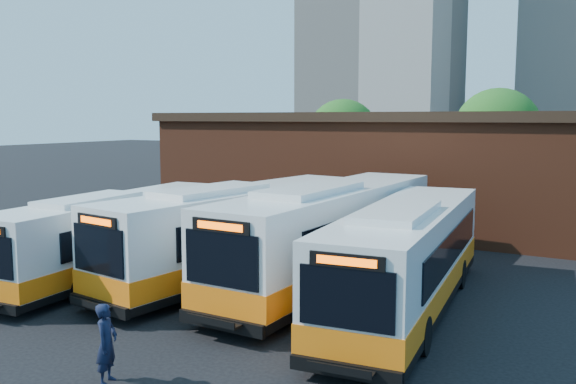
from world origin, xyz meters
The scene contains 9 objects.
ground centered at (0.00, 0.00, 0.00)m, with size 220.00×220.00×0.00m, color black.
bus_west centered at (-6.01, 2.43, 1.48)m, with size 3.42×12.14×3.27m.
bus_midwest centered at (-1.70, 4.59, 1.65)m, with size 4.34×13.55×3.64m.
bus_mideast centered at (1.76, 5.43, 1.72)m, with size 3.10×14.01×3.80m.
bus_east centered at (5.22, 3.81, 1.60)m, with size 4.02×13.09×3.52m.
transit_worker centered at (0.97, -4.79, 0.95)m, with size 0.69×0.45×1.90m, color black.
depot_building centered at (0.00, 20.00, 3.26)m, with size 28.60×12.60×6.40m.
tree_west centered at (-10.00, 32.00, 4.64)m, with size 6.00×6.00×7.65m.
tree_mid centered at (2.00, 34.00, 5.08)m, with size 6.56×6.56×8.36m.
Camera 1 is at (11.30, -14.42, 6.13)m, focal length 38.00 mm.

